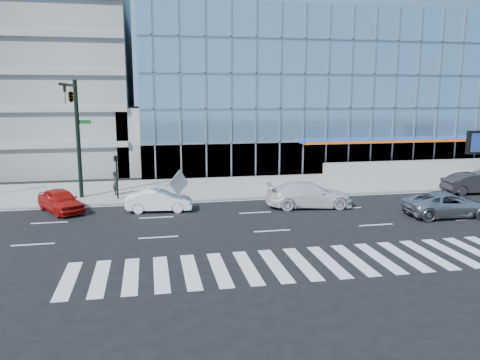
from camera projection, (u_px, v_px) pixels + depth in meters
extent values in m
plane|color=black|center=(255.00, 213.00, 28.82)|extent=(160.00, 160.00, 0.00)
cube|color=gray|center=(232.00, 187.00, 36.52)|extent=(120.00, 8.00, 0.15)
cube|color=#79A8CA|center=(322.00, 92.00, 55.23)|extent=(42.00, 26.00, 15.00)
cube|color=gray|center=(11.00, 67.00, 48.31)|extent=(24.00, 24.00, 20.00)
cube|color=gray|center=(152.00, 139.00, 44.51)|extent=(6.00, 8.00, 6.00)
cube|color=gray|center=(13.00, 2.00, 86.37)|extent=(14.00, 14.00, 48.00)
cube|color=gray|center=(474.00, 164.00, 44.46)|extent=(30.00, 0.80, 1.00)
cylinder|color=black|center=(78.00, 140.00, 31.77)|extent=(0.28, 0.28, 8.00)
cylinder|color=black|center=(68.00, 85.00, 28.42)|extent=(0.18, 5.60, 0.18)
imported|color=black|center=(65.00, 95.00, 27.18)|extent=(0.18, 0.22, 1.10)
imported|color=black|center=(71.00, 95.00, 29.30)|extent=(0.48, 2.24, 0.90)
cube|color=#0C591E|center=(84.00, 122.00, 31.64)|extent=(0.90, 0.05, 0.25)
cylinder|color=black|center=(117.00, 177.00, 31.73)|extent=(0.12, 0.12, 3.00)
cube|color=black|center=(116.00, 158.00, 31.35)|extent=(0.30, 0.25, 0.35)
imported|color=#A7A8AC|center=(448.00, 204.00, 27.84)|extent=(5.33, 2.68, 1.45)
imported|color=silver|center=(309.00, 195.00, 30.13)|extent=(5.79, 2.87, 1.62)
imported|color=white|center=(159.00, 201.00, 29.08)|extent=(4.17, 1.83, 1.33)
imported|color=black|center=(474.00, 183.00, 34.29)|extent=(4.67, 1.82, 1.51)
imported|color=#AF120D|center=(61.00, 201.00, 28.89)|extent=(3.60, 4.47, 1.43)
imported|color=black|center=(116.00, 183.00, 33.15)|extent=(0.54, 0.70, 1.68)
cube|color=#9B9B9B|center=(179.00, 183.00, 32.86)|extent=(1.45, 1.20, 1.82)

